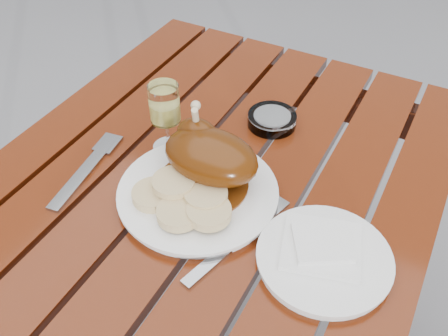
# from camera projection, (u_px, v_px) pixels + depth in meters

# --- Properties ---
(table) EXTENTS (0.80, 1.20, 0.75)m
(table) POSITION_uv_depth(u_px,v_px,m) (192.00, 322.00, 1.12)
(table) COLOR maroon
(table) RESTS_ON ground
(dinner_plate) EXTENTS (0.29, 0.29, 0.02)m
(dinner_plate) POSITION_uv_depth(u_px,v_px,m) (198.00, 193.00, 0.88)
(dinner_plate) COLOR white
(dinner_plate) RESTS_ON table
(roast_duck) EXTENTS (0.17, 0.17, 0.13)m
(roast_duck) POSITION_uv_depth(u_px,v_px,m) (209.00, 155.00, 0.87)
(roast_duck) COLOR #512409
(roast_duck) RESTS_ON dinner_plate
(bread_dumplings) EXTENTS (0.18, 0.12, 0.03)m
(bread_dumplings) POSITION_uv_depth(u_px,v_px,m) (184.00, 199.00, 0.83)
(bread_dumplings) COLOR #CFB57E
(bread_dumplings) RESTS_ON dinner_plate
(wine_glass) EXTENTS (0.07, 0.07, 0.14)m
(wine_glass) POSITION_uv_depth(u_px,v_px,m) (166.00, 118.00, 0.94)
(wine_glass) COLOR #F9F171
(wine_glass) RESTS_ON table
(side_plate) EXTENTS (0.21, 0.21, 0.02)m
(side_plate) POSITION_uv_depth(u_px,v_px,m) (324.00, 259.00, 0.77)
(side_plate) COLOR white
(side_plate) RESTS_ON table
(napkin) EXTENTS (0.15, 0.14, 0.01)m
(napkin) POSITION_uv_depth(u_px,v_px,m) (321.00, 246.00, 0.78)
(napkin) COLOR white
(napkin) RESTS_ON side_plate
(ashtray) EXTENTS (0.13, 0.13, 0.03)m
(ashtray) POSITION_uv_depth(u_px,v_px,m) (272.00, 120.00, 1.03)
(ashtray) COLOR #B2B7BC
(ashtray) RESTS_ON table
(fork) EXTENTS (0.05, 0.20, 0.01)m
(fork) POSITION_uv_depth(u_px,v_px,m) (83.00, 173.00, 0.92)
(fork) COLOR gray
(fork) RESTS_ON table
(knife) EXTENTS (0.07, 0.20, 0.01)m
(knife) POSITION_uv_depth(u_px,v_px,m) (231.00, 246.00, 0.80)
(knife) COLOR gray
(knife) RESTS_ON table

